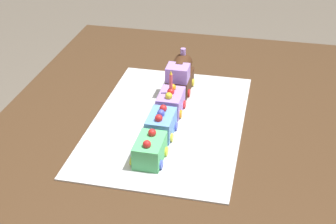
{
  "coord_description": "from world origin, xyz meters",
  "views": [
    {
      "loc": [
        1.09,
        0.22,
        1.47
      ],
      "look_at": [
        -0.05,
        -0.03,
        0.77
      ],
      "focal_mm": 54.27,
      "sensor_mm": 36.0,
      "label": 1
    }
  ],
  "objects_px": {
    "cake_car_gondola_sky_blue": "(161,124)",
    "birthday_candle": "(171,80)",
    "cake_car_hopper_lavender": "(171,102)",
    "cake_car_caboose_mint_green": "(150,150)",
    "cake_locomotive": "(180,76)",
    "dining_table": "(174,167)"
  },
  "relations": [
    {
      "from": "cake_locomotive",
      "to": "cake_car_hopper_lavender",
      "type": "xyz_separation_m",
      "value": [
        0.13,
        -0.0,
        -0.02
      ]
    },
    {
      "from": "cake_car_hopper_lavender",
      "to": "cake_car_gondola_sky_blue",
      "type": "relative_size",
      "value": 1.0
    },
    {
      "from": "cake_locomotive",
      "to": "cake_car_hopper_lavender",
      "type": "bearing_deg",
      "value": -0.0
    },
    {
      "from": "cake_car_caboose_mint_green",
      "to": "birthday_candle",
      "type": "relative_size",
      "value": 1.85
    },
    {
      "from": "cake_car_caboose_mint_green",
      "to": "birthday_candle",
      "type": "bearing_deg",
      "value": 180.0
    },
    {
      "from": "cake_car_hopper_lavender",
      "to": "birthday_candle",
      "type": "xyz_separation_m",
      "value": [
        -0.0,
        0.0,
        0.07
      ]
    },
    {
      "from": "cake_locomotive",
      "to": "cake_car_gondola_sky_blue",
      "type": "height_order",
      "value": "cake_locomotive"
    },
    {
      "from": "cake_car_hopper_lavender",
      "to": "birthday_candle",
      "type": "relative_size",
      "value": 1.85
    },
    {
      "from": "dining_table",
      "to": "cake_car_gondola_sky_blue",
      "type": "distance_m",
      "value": 0.14
    },
    {
      "from": "dining_table",
      "to": "cake_car_hopper_lavender",
      "type": "distance_m",
      "value": 0.18
    },
    {
      "from": "cake_car_caboose_mint_green",
      "to": "cake_car_gondola_sky_blue",
      "type": "bearing_deg",
      "value": -180.0
    },
    {
      "from": "birthday_candle",
      "to": "cake_car_caboose_mint_green",
      "type": "bearing_deg",
      "value": 0.0
    },
    {
      "from": "cake_car_caboose_mint_green",
      "to": "cake_car_hopper_lavender",
      "type": "bearing_deg",
      "value": -180.0
    },
    {
      "from": "dining_table",
      "to": "cake_locomotive",
      "type": "bearing_deg",
      "value": -172.09
    },
    {
      "from": "cake_car_gondola_sky_blue",
      "to": "birthday_candle",
      "type": "bearing_deg",
      "value": 180.0
    },
    {
      "from": "cake_car_hopper_lavender",
      "to": "cake_car_caboose_mint_green",
      "type": "relative_size",
      "value": 1.0
    },
    {
      "from": "cake_car_gondola_sky_blue",
      "to": "birthday_candle",
      "type": "xyz_separation_m",
      "value": [
        -0.12,
        0.0,
        0.07
      ]
    },
    {
      "from": "dining_table",
      "to": "birthday_candle",
      "type": "relative_size",
      "value": 25.9
    },
    {
      "from": "birthday_candle",
      "to": "cake_car_gondola_sky_blue",
      "type": "bearing_deg",
      "value": -0.0
    },
    {
      "from": "cake_car_hopper_lavender",
      "to": "birthday_candle",
      "type": "height_order",
      "value": "birthday_candle"
    },
    {
      "from": "cake_locomotive",
      "to": "cake_car_gondola_sky_blue",
      "type": "relative_size",
      "value": 1.4
    },
    {
      "from": "cake_car_gondola_sky_blue",
      "to": "cake_locomotive",
      "type": "bearing_deg",
      "value": 180.0
    }
  ]
}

